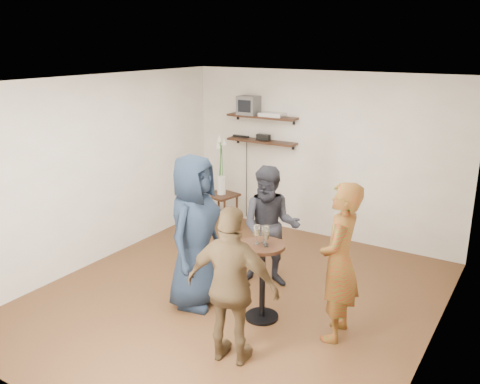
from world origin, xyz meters
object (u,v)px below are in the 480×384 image
at_px(radio, 263,137).
at_px(person_brown, 232,287).
at_px(side_table, 221,199).
at_px(person_dark, 270,227).
at_px(crt_monitor, 249,105).
at_px(person_navy, 194,232).
at_px(person_plaid, 339,262).
at_px(drinks_table, 262,271).
at_px(dvd_deck, 272,115).

height_order(radio, person_brown, person_brown).
relative_size(side_table, person_dark, 0.36).
xyz_separation_m(crt_monitor, radio, (0.27, 0.00, -0.50)).
relative_size(person_dark, person_navy, 0.86).
height_order(person_plaid, person_brown, person_plaid).
xyz_separation_m(drinks_table, person_brown, (0.14, -0.84, 0.21)).
xyz_separation_m(side_table, person_dark, (1.73, -1.46, 0.31)).
relative_size(drinks_table, person_dark, 0.57).
distance_m(crt_monitor, person_dark, 2.64).
distance_m(person_dark, person_navy, 1.04).
bearing_deg(crt_monitor, drinks_table, -56.21).
bearing_deg(drinks_table, side_table, 132.55).
xyz_separation_m(side_table, person_brown, (2.20, -3.08, 0.32)).
bearing_deg(person_dark, drinks_table, -90.00).
bearing_deg(person_navy, person_plaid, -90.67).
bearing_deg(person_brown, drinks_table, -90.00).
height_order(crt_monitor, drinks_table, crt_monitor).
relative_size(person_plaid, person_dark, 1.09).
bearing_deg(person_plaid, person_dark, -126.98).
height_order(person_dark, person_navy, person_navy).
bearing_deg(dvd_deck, person_navy, -79.97).
bearing_deg(person_dark, person_brown, -96.74).
distance_m(radio, drinks_table, 3.16).
xyz_separation_m(dvd_deck, side_table, (-0.73, -0.39, -1.43)).
xyz_separation_m(crt_monitor, person_brown, (1.90, -3.46, -1.23)).
height_order(drinks_table, person_plaid, person_plaid).
relative_size(dvd_deck, person_navy, 0.22).
bearing_deg(drinks_table, person_plaid, 7.11).
height_order(drinks_table, person_navy, person_navy).
bearing_deg(person_plaid, person_navy, -89.33).
relative_size(dvd_deck, side_table, 0.71).
height_order(dvd_deck, person_navy, dvd_deck).
bearing_deg(crt_monitor, side_table, -127.79).
distance_m(crt_monitor, person_brown, 4.14).
distance_m(side_table, person_brown, 3.80).
bearing_deg(person_brown, person_navy, -45.61).
distance_m(person_plaid, person_brown, 1.17).
height_order(dvd_deck, person_dark, dvd_deck).
xyz_separation_m(radio, drinks_table, (1.49, -2.63, -0.94)).
bearing_deg(person_dark, radio, 98.83).
xyz_separation_m(person_plaid, person_brown, (-0.70, -0.94, -0.06)).
height_order(crt_monitor, person_brown, crt_monitor).
bearing_deg(person_navy, drinks_table, -90.00).
xyz_separation_m(crt_monitor, drinks_table, (1.76, -2.63, -1.44)).
xyz_separation_m(radio, person_plaid, (2.33, -2.52, -0.67)).
relative_size(radio, person_plaid, 0.13).
relative_size(side_table, person_navy, 0.31).
relative_size(crt_monitor, person_dark, 0.20).
bearing_deg(drinks_table, crt_monitor, 123.79).
bearing_deg(dvd_deck, drinks_table, -63.24).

